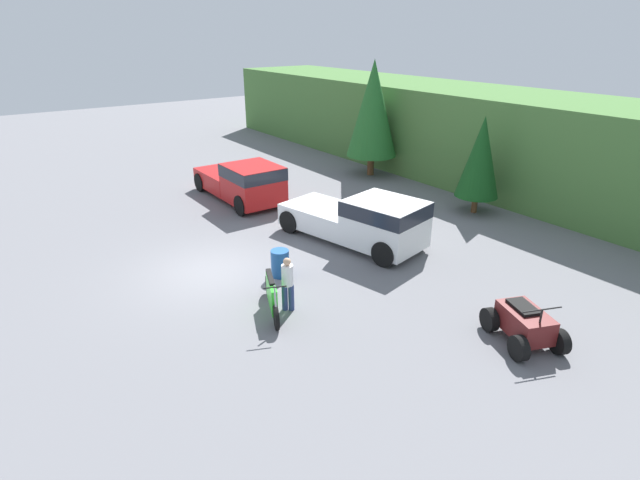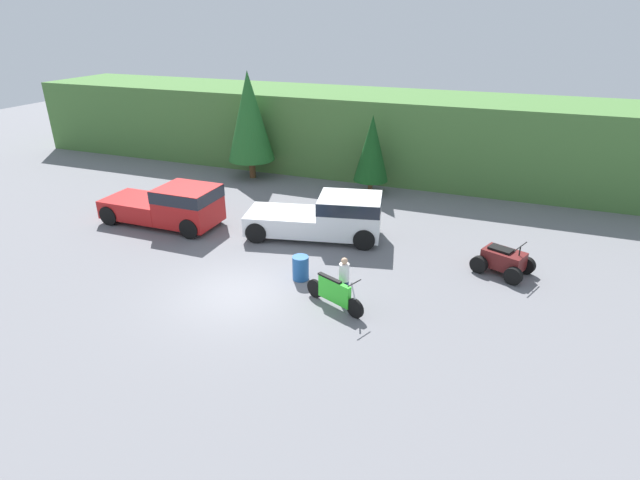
{
  "view_description": "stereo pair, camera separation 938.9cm",
  "coord_description": "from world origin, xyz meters",
  "px_view_note": "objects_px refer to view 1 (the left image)",
  "views": [
    {
      "loc": [
        13.89,
        -5.59,
        7.32
      ],
      "look_at": [
        1.77,
        3.13,
        0.95
      ],
      "focal_mm": 28.0,
      "sensor_mm": 36.0,
      "label": 1
    },
    {
      "loc": [
        7.83,
        -12.65,
        8.61
      ],
      "look_at": [
        1.77,
        3.13,
        0.95
      ],
      "focal_mm": 28.0,
      "sensor_mm": 36.0,
      "label": 2
    }
  ],
  "objects_px": {
    "quad_atv": "(524,324)",
    "pickup_truck_red": "(244,181)",
    "rider_person": "(288,282)",
    "steel_barrel": "(280,263)",
    "pickup_truck_second": "(364,219)",
    "dirt_bike": "(272,296)"
  },
  "relations": [
    {
      "from": "rider_person",
      "to": "steel_barrel",
      "type": "xyz_separation_m",
      "value": [
        -1.92,
        0.92,
        -0.43
      ]
    },
    {
      "from": "quad_atv",
      "to": "pickup_truck_second",
      "type": "bearing_deg",
      "value": -163.47
    },
    {
      "from": "pickup_truck_red",
      "to": "rider_person",
      "type": "distance_m",
      "value": 9.79
    },
    {
      "from": "pickup_truck_red",
      "to": "pickup_truck_second",
      "type": "distance_m",
      "value": 6.99
    },
    {
      "from": "pickup_truck_red",
      "to": "dirt_bike",
      "type": "relative_size",
      "value": 2.41
    },
    {
      "from": "dirt_bike",
      "to": "rider_person",
      "type": "relative_size",
      "value": 1.4
    },
    {
      "from": "rider_person",
      "to": "steel_barrel",
      "type": "relative_size",
      "value": 1.82
    },
    {
      "from": "dirt_bike",
      "to": "steel_barrel",
      "type": "height_order",
      "value": "dirt_bike"
    },
    {
      "from": "rider_person",
      "to": "dirt_bike",
      "type": "bearing_deg",
      "value": -74.92
    },
    {
      "from": "pickup_truck_red",
      "to": "rider_person",
      "type": "xyz_separation_m",
      "value": [
        9.15,
        -3.47,
        -0.12
      ]
    },
    {
      "from": "dirt_bike",
      "to": "steel_barrel",
      "type": "bearing_deg",
      "value": 165.93
    },
    {
      "from": "pickup_truck_red",
      "to": "pickup_truck_second",
      "type": "relative_size",
      "value": 0.91
    },
    {
      "from": "pickup_truck_red",
      "to": "steel_barrel",
      "type": "distance_m",
      "value": 7.69
    },
    {
      "from": "quad_atv",
      "to": "pickup_truck_red",
      "type": "bearing_deg",
      "value": -155.66
    },
    {
      "from": "dirt_bike",
      "to": "pickup_truck_second",
      "type": "bearing_deg",
      "value": 135.67
    },
    {
      "from": "pickup_truck_red",
      "to": "steel_barrel",
      "type": "bearing_deg",
      "value": -19.64
    },
    {
      "from": "pickup_truck_second",
      "to": "quad_atv",
      "type": "height_order",
      "value": "pickup_truck_second"
    },
    {
      "from": "rider_person",
      "to": "steel_barrel",
      "type": "bearing_deg",
      "value": -167.54
    },
    {
      "from": "pickup_truck_second",
      "to": "steel_barrel",
      "type": "distance_m",
      "value": 3.82
    },
    {
      "from": "dirt_bike",
      "to": "quad_atv",
      "type": "xyz_separation_m",
      "value": [
        4.92,
        4.4,
        -0.01
      ]
    },
    {
      "from": "rider_person",
      "to": "quad_atv",
      "type": "bearing_deg",
      "value": 78.03
    },
    {
      "from": "pickup_truck_second",
      "to": "quad_atv",
      "type": "xyz_separation_m",
      "value": [
        7.01,
        -0.7,
        -0.49
      ]
    }
  ]
}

